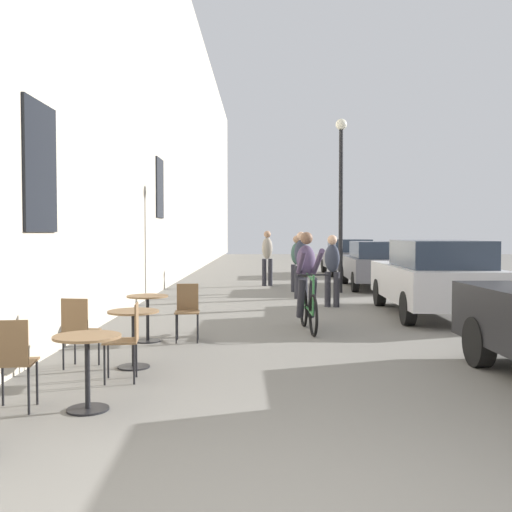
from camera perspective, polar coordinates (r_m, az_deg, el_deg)
building_facade_left at (r=17.70m, az=-10.18°, el=15.29°), size 0.54×68.00×11.40m
cafe_table_near at (r=5.88m, az=-16.05°, el=-9.31°), size 0.64×0.64×0.72m
cafe_chair_near_toward_street at (r=6.04m, az=-22.54°, el=-9.13°), size 0.43×0.43×0.89m
cafe_table_mid at (r=7.56m, az=-11.80°, el=-6.70°), size 0.64×0.64×0.72m
cafe_chair_mid_toward_street at (r=7.66m, az=-16.84°, el=-6.66°), size 0.43×0.43×0.89m
cafe_chair_mid_toward_wall at (r=6.91m, az=-12.37°, el=-7.59°), size 0.43×0.43×0.89m
cafe_table_far at (r=9.32m, az=-10.48°, el=-5.00°), size 0.64×0.64×0.72m
cafe_chair_far_toward_street at (r=9.30m, az=-6.67°, el=-5.02°), size 0.41×0.41×0.89m
cyclist_on_bicycle at (r=10.33m, az=5.00°, el=-2.66°), size 0.52×1.76×1.74m
pedestrian_near at (r=13.49m, az=7.40°, el=-1.02°), size 0.37×0.29×1.65m
pedestrian_mid at (r=15.12m, az=4.39°, el=-0.48°), size 0.36×0.27×1.72m
pedestrian_far at (r=16.87m, az=3.98°, el=-0.41°), size 0.38×0.30×1.62m
pedestrian_furthest at (r=18.76m, az=1.10°, el=0.11°), size 0.38×0.29×1.76m
street_lamp at (r=16.84m, az=8.24°, el=7.05°), size 0.32×0.32×4.90m
parked_car_second at (r=12.55m, az=16.86°, el=-1.92°), size 1.91×4.38×1.54m
parked_car_third at (r=18.37m, az=11.48°, el=-0.75°), size 1.81×4.09×1.44m
parked_car_fourth at (r=23.95m, az=8.88°, el=-0.04°), size 1.80×4.10×1.44m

